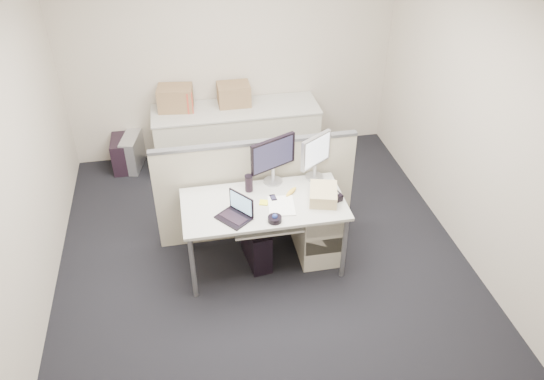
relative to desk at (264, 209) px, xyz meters
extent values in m
cube|color=black|center=(0.00, 0.00, -0.67)|extent=(4.00, 4.50, 0.01)
cube|color=beige|center=(0.00, 2.25, 0.69)|extent=(4.00, 0.02, 2.70)
cube|color=beige|center=(0.00, -2.25, 0.69)|extent=(4.00, 0.02, 2.70)
cube|color=beige|center=(-2.00, 0.00, 0.69)|extent=(0.02, 4.50, 2.70)
cube|color=beige|center=(2.00, 0.00, 0.69)|extent=(0.02, 4.50, 2.70)
cube|color=#B7B6AD|center=(0.00, 0.00, 0.05)|extent=(1.50, 0.75, 0.03)
cylinder|color=slate|center=(-0.70, -0.33, -0.31)|extent=(0.04, 0.04, 0.70)
cylinder|color=slate|center=(-0.70, 0.33, -0.31)|extent=(0.04, 0.04, 0.70)
cylinder|color=slate|center=(0.70, -0.33, -0.31)|extent=(0.04, 0.04, 0.70)
cylinder|color=slate|center=(0.70, 0.33, -0.31)|extent=(0.04, 0.04, 0.70)
cube|color=#B7B6AD|center=(0.00, -0.18, -0.04)|extent=(0.62, 0.32, 0.02)
cube|color=beige|center=(0.55, 0.05, -0.34)|extent=(0.40, 0.55, 0.65)
cube|color=#ABA88F|center=(0.00, 0.45, -0.11)|extent=(2.00, 0.06, 1.10)
cube|color=beige|center=(0.00, 1.93, -0.30)|extent=(2.00, 0.60, 0.72)
cube|color=black|center=(0.15, 0.32, 0.31)|extent=(0.51, 0.37, 0.48)
cube|color=#B7B7BC|center=(0.56, 0.32, 0.29)|extent=(0.42, 0.36, 0.46)
cube|color=black|center=(-0.30, -0.18, 0.17)|extent=(0.34, 0.35, 0.21)
cylinder|color=black|center=(0.05, -0.28, 0.09)|extent=(0.15, 0.15, 0.05)
cube|color=black|center=(0.60, -0.06, 0.10)|extent=(0.25, 0.23, 0.07)
cube|color=white|center=(0.15, -0.08, 0.07)|extent=(0.27, 0.32, 0.01)
cube|color=#FFF928|center=(0.00, 0.00, 0.07)|extent=(0.10, 0.10, 0.01)
cylinder|color=black|center=(-0.10, 0.22, 0.14)|extent=(0.09, 0.09, 0.16)
ellipsoid|color=#FFCE4B|center=(0.28, 0.10, 0.08)|extent=(0.15, 0.16, 0.04)
cube|color=black|center=(0.10, 0.05, 0.07)|extent=(0.06, 0.10, 0.01)
cube|color=tan|center=(0.55, -0.05, 0.12)|extent=(0.32, 0.37, 0.12)
cube|color=black|center=(-0.05, -0.14, -0.02)|extent=(0.49, 0.31, 0.03)
cube|color=black|center=(-0.07, 0.04, -0.45)|extent=(0.24, 0.49, 0.43)
cube|color=black|center=(-1.45, 2.03, -0.46)|extent=(0.18, 0.44, 0.41)
cube|color=#B7B7BC|center=(-1.30, 2.03, -0.45)|extent=(0.28, 0.49, 0.43)
cube|color=#8A694B|center=(-0.70, 2.05, 0.21)|extent=(0.44, 0.35, 0.30)
cube|color=#8A694B|center=(0.00, 2.05, 0.20)|extent=(0.39, 0.30, 0.28)
cube|color=#B33829|center=(-0.55, 2.03, 0.20)|extent=(0.09, 0.31, 0.28)
camera|label=1|loc=(-0.66, -3.83, 2.98)|focal=35.00mm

